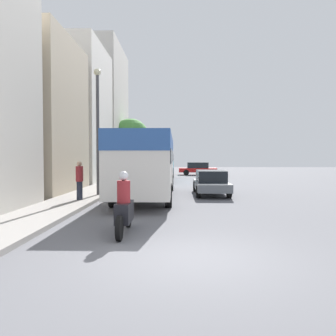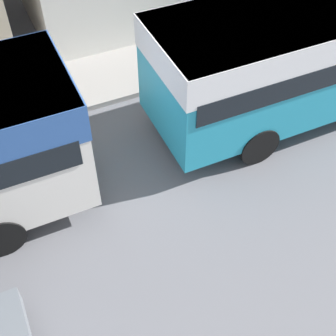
{
  "view_description": "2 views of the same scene",
  "coord_description": "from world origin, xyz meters",
  "px_view_note": "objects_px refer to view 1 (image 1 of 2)",
  "views": [
    {
      "loc": [
        -0.29,
        -6.78,
        2.12
      ],
      "look_at": [
        -0.86,
        15.88,
        1.34
      ],
      "focal_mm": 35.0,
      "sensor_mm": 36.0,
      "label": 1
    },
    {
      "loc": [
        5.43,
        14.43,
        8.11
      ],
      "look_at": [
        -0.42,
        17.11,
        1.04
      ],
      "focal_mm": 50.0,
      "sensor_mm": 36.0,
      "label": 2
    }
  ],
  "objects_px": {
    "bus_lead": "(148,158)",
    "pedestrian_near_curb": "(79,180)",
    "car_crossing": "(198,168)",
    "motorcycle_behind_lead": "(124,209)",
    "car_far_curb": "(211,182)",
    "bus_following": "(159,159)"
  },
  "relations": [
    {
      "from": "bus_lead",
      "to": "pedestrian_near_curb",
      "type": "height_order",
      "value": "bus_lead"
    },
    {
      "from": "car_crossing",
      "to": "pedestrian_near_curb",
      "type": "bearing_deg",
      "value": -16.65
    },
    {
      "from": "bus_lead",
      "to": "motorcycle_behind_lead",
      "type": "bearing_deg",
      "value": -89.65
    },
    {
      "from": "motorcycle_behind_lead",
      "to": "bus_lead",
      "type": "bearing_deg",
      "value": 90.35
    },
    {
      "from": "car_far_curb",
      "to": "bus_following",
      "type": "bearing_deg",
      "value": 107.34
    },
    {
      "from": "pedestrian_near_curb",
      "to": "bus_lead",
      "type": "bearing_deg",
      "value": 35.72
    },
    {
      "from": "bus_following",
      "to": "car_crossing",
      "type": "relative_size",
      "value": 2.34
    },
    {
      "from": "bus_lead",
      "to": "car_far_curb",
      "type": "xyz_separation_m",
      "value": [
        3.41,
        1.2,
        -1.31
      ]
    },
    {
      "from": "car_far_curb",
      "to": "car_crossing",
      "type": "bearing_deg",
      "value": 88.35
    },
    {
      "from": "motorcycle_behind_lead",
      "to": "car_far_curb",
      "type": "xyz_separation_m",
      "value": [
        3.36,
        9.29,
        0.04
      ]
    },
    {
      "from": "bus_following",
      "to": "car_far_curb",
      "type": "relative_size",
      "value": 2.24
    },
    {
      "from": "motorcycle_behind_lead",
      "to": "pedestrian_near_curb",
      "type": "xyz_separation_m",
      "value": [
        -3.01,
        5.96,
        0.38
      ]
    },
    {
      "from": "pedestrian_near_curb",
      "to": "motorcycle_behind_lead",
      "type": "bearing_deg",
      "value": -63.23
    },
    {
      "from": "motorcycle_behind_lead",
      "to": "pedestrian_near_curb",
      "type": "distance_m",
      "value": 6.69
    },
    {
      "from": "car_far_curb",
      "to": "motorcycle_behind_lead",
      "type": "bearing_deg",
      "value": -109.88
    },
    {
      "from": "motorcycle_behind_lead",
      "to": "pedestrian_near_curb",
      "type": "relative_size",
      "value": 1.27
    },
    {
      "from": "bus_following",
      "to": "car_crossing",
      "type": "distance_m",
      "value": 9.63
    },
    {
      "from": "pedestrian_near_curb",
      "to": "car_far_curb",
      "type": "bearing_deg",
      "value": 27.59
    },
    {
      "from": "car_far_curb",
      "to": "pedestrian_near_curb",
      "type": "bearing_deg",
      "value": -152.41
    },
    {
      "from": "car_far_curb",
      "to": "pedestrian_near_curb",
      "type": "distance_m",
      "value": 7.19
    },
    {
      "from": "bus_lead",
      "to": "car_crossing",
      "type": "bearing_deg",
      "value": 79.31
    },
    {
      "from": "bus_lead",
      "to": "motorcycle_behind_lead",
      "type": "distance_m",
      "value": 8.2
    }
  ]
}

